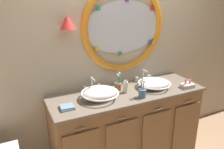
{
  "coord_description": "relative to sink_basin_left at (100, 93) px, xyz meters",
  "views": [
    {
      "loc": [
        -1.27,
        -1.96,
        2.07
      ],
      "look_at": [
        -0.21,
        0.25,
        1.17
      ],
      "focal_mm": 37.59,
      "sensor_mm": 36.0,
      "label": 1
    }
  ],
  "objects": [
    {
      "name": "back_wall_assembly",
      "position": [
        0.38,
        0.37,
        0.34
      ],
      "size": [
        6.4,
        0.26,
        2.6
      ],
      "color": "beige",
      "rests_on": "ground_plane"
    },
    {
      "name": "vanity_counter",
      "position": [
        0.36,
        0.03,
        -0.52
      ],
      "size": [
        1.87,
        0.65,
        0.92
      ],
      "color": "olive",
      "rests_on": "ground_plane"
    },
    {
      "name": "sink_basin_left",
      "position": [
        0.0,
        0.0,
        0.0
      ],
      "size": [
        0.43,
        0.43,
        0.13
      ],
      "color": "white",
      "rests_on": "vanity_counter"
    },
    {
      "name": "sink_basin_right",
      "position": [
        0.72,
        -0.0,
        -0.01
      ],
      "size": [
        0.41,
        0.41,
        0.11
      ],
      "color": "white",
      "rests_on": "vanity_counter"
    },
    {
      "name": "faucet_set_left",
      "position": [
        -0.0,
        0.25,
        -0.0
      ],
      "size": [
        0.23,
        0.13,
        0.17
      ],
      "color": "silver",
      "rests_on": "vanity_counter"
    },
    {
      "name": "faucet_set_right",
      "position": [
        0.72,
        0.25,
        -0.01
      ],
      "size": [
        0.24,
        0.12,
        0.16
      ],
      "color": "silver",
      "rests_on": "vanity_counter"
    },
    {
      "name": "toothbrush_holder_left",
      "position": [
        0.29,
        0.12,
        -0.01
      ],
      "size": [
        0.09,
        0.09,
        0.22
      ],
      "color": "#996647",
      "rests_on": "vanity_counter"
    },
    {
      "name": "toothbrush_holder_right",
      "position": [
        0.44,
        -0.17,
        -0.01
      ],
      "size": [
        0.09,
        0.09,
        0.22
      ],
      "color": "slate",
      "rests_on": "vanity_counter"
    },
    {
      "name": "soap_dispenser",
      "position": [
        0.33,
        0.02,
        0.01
      ],
      "size": [
        0.06,
        0.07,
        0.16
      ],
      "color": "#EFE5C6",
      "rests_on": "vanity_counter"
    },
    {
      "name": "folded_hand_towel",
      "position": [
        -0.39,
        -0.07,
        -0.05
      ],
      "size": [
        0.15,
        0.13,
        0.03
      ],
      "color": "#7593A8",
      "rests_on": "vanity_counter"
    },
    {
      "name": "toiletry_basket",
      "position": [
        1.1,
        -0.18,
        -0.04
      ],
      "size": [
        0.15,
        0.11,
        0.12
      ],
      "color": "beige",
      "rests_on": "vanity_counter"
    }
  ]
}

